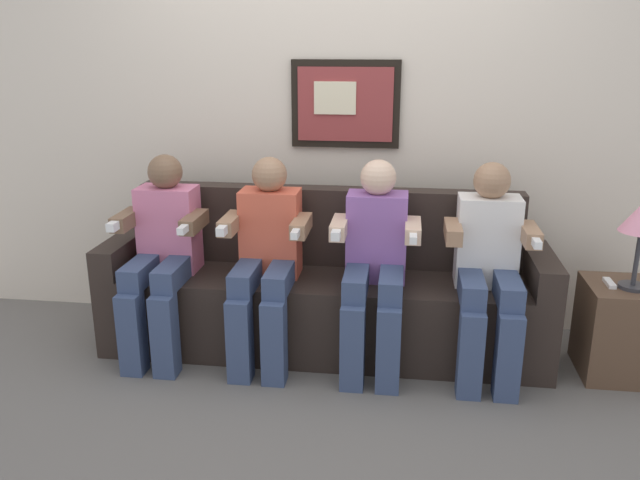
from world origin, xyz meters
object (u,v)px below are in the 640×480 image
object	(u,v)px
person_rightmost	(489,264)
spare_remote_on_table	(609,283)
person_left_center	(266,254)
side_table_right	(621,330)
person_right_center	(375,259)
person_leftmost	(162,250)
couch	(324,296)

from	to	relation	value
person_rightmost	spare_remote_on_table	world-z (taller)	person_rightmost
person_left_center	side_table_right	bearing A→B (deg)	1.87
person_left_center	person_right_center	distance (m)	0.58
person_leftmost	person_right_center	size ratio (longest dim) A/B	1.00
side_table_right	spare_remote_on_table	bearing A→B (deg)	-176.48
couch	person_right_center	bearing A→B (deg)	-30.12
person_left_center	side_table_right	size ratio (longest dim) A/B	2.22
person_rightmost	spare_remote_on_table	size ratio (longest dim) A/B	8.54
person_leftmost	side_table_right	world-z (taller)	person_leftmost
person_left_center	side_table_right	xyz separation A→B (m)	(1.88, 0.06, -0.36)
person_leftmost	person_left_center	bearing A→B (deg)	0.00
couch	person_left_center	xyz separation A→B (m)	(-0.29, -0.17, 0.29)
person_left_center	spare_remote_on_table	bearing A→B (deg)	1.79
person_right_center	side_table_right	bearing A→B (deg)	2.71
side_table_right	spare_remote_on_table	world-z (taller)	spare_remote_on_table
person_right_center	person_left_center	bearing A→B (deg)	180.00
person_right_center	side_table_right	size ratio (longest dim) A/B	2.22
couch	person_rightmost	bearing A→B (deg)	-10.91
spare_remote_on_table	couch	bearing A→B (deg)	175.67
person_rightmost	side_table_right	size ratio (longest dim) A/B	2.22
person_left_center	person_right_center	size ratio (longest dim) A/B	1.00
person_rightmost	person_left_center	bearing A→B (deg)	-179.98
couch	spare_remote_on_table	world-z (taller)	couch
person_rightmost	person_right_center	bearing A→B (deg)	-179.95
person_rightmost	couch	bearing A→B (deg)	169.09
person_rightmost	side_table_right	xyz separation A→B (m)	(0.71, 0.06, -0.36)
couch	person_leftmost	bearing A→B (deg)	-169.06
person_leftmost	spare_remote_on_table	xyz separation A→B (m)	(2.37, 0.06, -0.10)
couch	person_leftmost	size ratio (longest dim) A/B	2.23
person_rightmost	side_table_right	world-z (taller)	person_rightmost
couch	side_table_right	distance (m)	1.59
spare_remote_on_table	person_leftmost	bearing A→B (deg)	-178.65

